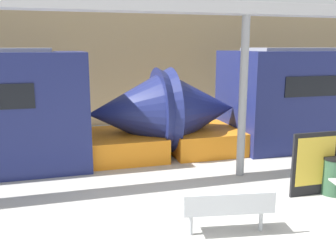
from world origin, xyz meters
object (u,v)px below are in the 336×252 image
(bench_near, at_px, (228,208))
(support_column_near, at_px, (243,98))
(trash_bin, at_px, (334,175))
(poster_board, at_px, (315,164))

(bench_near, relative_size, support_column_near, 0.41)
(bench_near, xyz_separation_m, support_column_near, (1.65, 2.80, 1.48))
(trash_bin, bearing_deg, support_column_near, 129.90)
(trash_bin, bearing_deg, poster_board, 172.86)
(support_column_near, bearing_deg, poster_board, -60.23)
(bench_near, distance_m, trash_bin, 3.27)
(trash_bin, distance_m, support_column_near, 2.72)
(trash_bin, relative_size, poster_board, 0.61)
(poster_board, relative_size, support_column_near, 0.36)
(bench_near, height_order, poster_board, poster_board)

